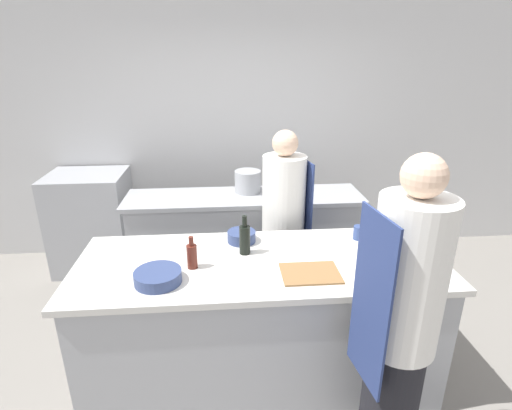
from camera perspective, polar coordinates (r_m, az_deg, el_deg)
ground_plane at (r=3.15m, az=0.58°, el=-23.03°), size 16.00×16.00×0.00m
wall_back at (r=4.46m, az=-1.94°, el=10.74°), size 8.00×0.06×2.80m
prep_counter at (r=2.84m, az=0.61°, el=-16.20°), size 2.36×0.90×0.93m
pass_counter at (r=3.92m, az=-1.60°, el=-5.05°), size 2.22×0.56×0.93m
oven_range at (r=4.57m, az=-22.38°, el=-2.18°), size 0.77×0.65×1.04m
chef_at_prep_near at (r=2.16m, az=19.78°, el=-16.64°), size 0.38×0.36×1.80m
chef_at_stove at (r=3.33m, az=3.94°, el=-3.31°), size 0.39×0.37×1.64m
bottle_olive_oil at (r=2.65m, az=22.99°, el=-6.02°), size 0.07×0.07×0.31m
bottle_vinegar at (r=2.50m, az=-9.13°, el=-7.13°), size 0.06×0.06×0.21m
bottle_wine at (r=2.63m, az=-1.62°, el=-4.83°), size 0.07×0.07×0.27m
bowl_mixing_large at (r=2.82m, az=-2.08°, el=-4.51°), size 0.20×0.20×0.08m
bowl_prep_small at (r=2.41m, az=-13.83°, el=-9.92°), size 0.27×0.27×0.07m
cup at (r=2.94m, az=14.43°, el=-3.84°), size 0.07×0.07×0.10m
cutting_board at (r=2.46m, az=7.77°, el=-9.63°), size 0.35×0.26×0.01m
stockpot at (r=3.81m, az=-1.18°, el=3.37°), size 0.25×0.25×0.21m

